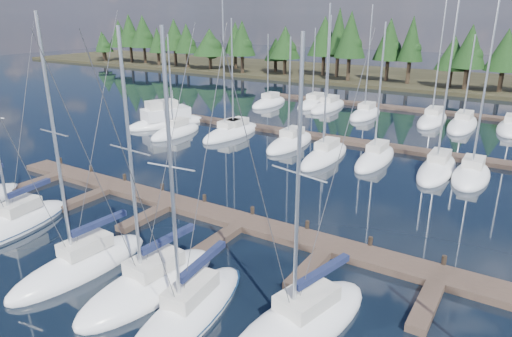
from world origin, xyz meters
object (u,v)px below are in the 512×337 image
Objects in this scene: front_sailboat_1 at (17,223)px; front_sailboat_3 at (150,285)px; main_dock at (239,226)px; front_sailboat_4 at (187,314)px; front_sailboat_2 at (82,265)px; motor_yacht_left at (166,121)px; front_sailboat_5 at (300,323)px.

front_sailboat_3 reaches higher than front_sailboat_1.
front_sailboat_4 is (3.08, -8.71, 0.08)m from main_dock.
front_sailboat_2 is 4.43m from front_sailboat_3.
motor_yacht_left is (-18.60, 26.89, 0.24)m from front_sailboat_2.
front_sailboat_2 is at bearing -8.58° from front_sailboat_1.
main_dock is 10.07m from front_sailboat_5.
front_sailboat_3 is (12.12, -0.56, -0.01)m from front_sailboat_1.
front_sailboat_4 reaches higher than main_dock.
front_sailboat_5 is (4.57, 2.16, -0.01)m from front_sailboat_4.
front_sailboat_2 reaches higher than front_sailboat_3.
front_sailboat_3 is at bearing -48.84° from motor_yacht_left.
front_sailboat_5 is at bearing 9.81° from front_sailboat_3.
front_sailboat_1 is (-12.11, -7.30, 0.09)m from main_dock.
main_dock is 3.32× the size of front_sailboat_5.
front_sailboat_4 is at bearing -154.69° from front_sailboat_5.
front_sailboat_1 is 1.27× the size of motor_yacht_left.
front_sailboat_1 is at bearing 174.72° from front_sailboat_4.
front_sailboat_1 is 15.25m from front_sailboat_4.
front_sailboat_4 is (3.07, -0.84, 0.00)m from front_sailboat_3.
front_sailboat_4 reaches higher than front_sailboat_3.
motor_yacht_left is (-22.98, 26.29, 0.26)m from front_sailboat_3.
front_sailboat_4 is at bearing -46.16° from motor_yacht_left.
front_sailboat_3 is at bearing -89.96° from main_dock.
front_sailboat_5 reaches higher than main_dock.
motor_yacht_left is at bearing 131.16° from front_sailboat_3.
front_sailboat_5 is at bearing 2.20° from front_sailboat_1.
motor_yacht_left is at bearing 140.81° from front_sailboat_5.
front_sailboat_4 is (7.46, -0.24, -0.01)m from front_sailboat_2.
main_dock is at bearing 62.65° from front_sailboat_2.
front_sailboat_1 is at bearing 177.34° from front_sailboat_3.
front_sailboat_4 is 1.28× the size of motor_yacht_left.
motor_yacht_left reaches higher than main_dock.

